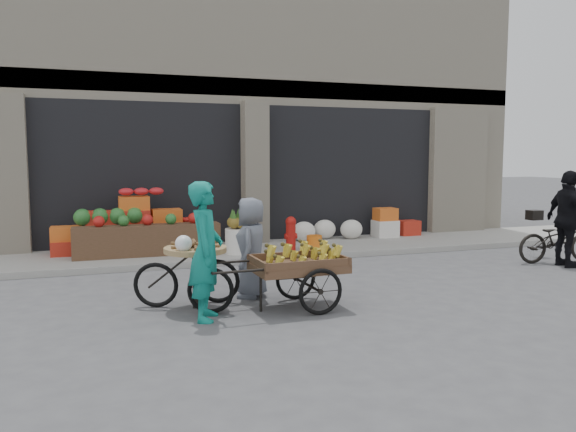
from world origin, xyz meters
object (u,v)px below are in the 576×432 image
object	(u,v)px
seated_person	(249,226)
bicycle	(558,239)
vendor_grey	(251,247)
banana_cart	(295,262)
vendor_woman	(206,251)
tricycle_cart	(195,267)
cyclist	(568,219)
pineapple_bin	(238,241)
orange_bucket	(314,243)
fire_hydrant	(291,232)

from	to	relation	value
seated_person	bicycle	xyz separation A→B (m)	(5.39, -2.97, -0.13)
vendor_grey	bicycle	bearing A→B (deg)	119.67
banana_cart	vendor_woman	distance (m)	1.26
tricycle_cart	cyclist	xyz separation A→B (m)	(7.03, 0.59, 0.33)
seated_person	cyclist	bearing A→B (deg)	-43.04
bicycle	vendor_woman	bearing A→B (deg)	109.02
vendor_woman	tricycle_cart	size ratio (longest dim) A/B	1.21
pineapple_bin	banana_cart	distance (m)	3.83
banana_cart	vendor_grey	world-z (taller)	vendor_grey
cyclist	orange_bucket	bearing A→B (deg)	62.81
orange_bucket	seated_person	xyz separation A→B (m)	(-1.20, 0.70, 0.31)
seated_person	vendor_grey	xyz separation A→B (m)	(-0.96, -3.61, 0.14)
fire_hydrant	vendor_woman	world-z (taller)	vendor_woman
fire_hydrant	bicycle	bearing A→B (deg)	-26.37
orange_bucket	seated_person	size ratio (longest dim) A/B	0.34
fire_hydrant	cyclist	distance (m)	5.26
fire_hydrant	tricycle_cart	world-z (taller)	tricycle_cart
fire_hydrant	seated_person	xyz separation A→B (m)	(-0.70, 0.65, 0.08)
vendor_woman	seated_person	bearing A→B (deg)	-3.17
orange_bucket	bicycle	size ratio (longest dim) A/B	0.19
cyclist	vendor_woman	bearing A→B (deg)	106.20
vendor_grey	cyclist	world-z (taller)	cyclist
orange_bucket	bicycle	world-z (taller)	bicycle
banana_cart	bicycle	xyz separation A→B (m)	(5.96, 1.44, -0.18)
tricycle_cart	vendor_grey	xyz separation A→B (m)	(0.88, 0.35, 0.16)
seated_person	bicycle	world-z (taller)	seated_person
banana_cart	vendor_woman	size ratio (longest dim) A/B	1.20
banana_cart	bicycle	size ratio (longest dim) A/B	1.22
vendor_grey	seated_person	bearing A→B (deg)	-171.02
seated_person	vendor_grey	size ratio (longest dim) A/B	0.64
vendor_grey	fire_hydrant	bearing A→B (deg)	174.60
tricycle_cart	banana_cart	bearing A→B (deg)	2.09
fire_hydrant	vendor_woman	distance (m)	4.65
vendor_woman	tricycle_cart	bearing A→B (deg)	22.29
pineapple_bin	tricycle_cart	xyz separation A→B (m)	(-1.44, -3.36, 0.20)
orange_bucket	bicycle	bearing A→B (deg)	-28.51
vendor_grey	pineapple_bin	bearing A→B (deg)	-166.69
fire_hydrant	tricycle_cart	size ratio (longest dim) A/B	0.49
banana_cart	cyclist	xyz separation A→B (m)	(5.76, 1.04, 0.27)
seated_person	bicycle	bearing A→B (deg)	-38.90
bicycle	orange_bucket	bearing A→B (deg)	68.16
seated_person	vendor_woman	size ratio (longest dim) A/B	0.53
orange_bucket	vendor_grey	world-z (taller)	vendor_grey
bicycle	banana_cart	bearing A→B (deg)	110.30
orange_bucket	tricycle_cart	bearing A→B (deg)	-133.01
fire_hydrant	pineapple_bin	bearing A→B (deg)	177.40
banana_cart	cyclist	size ratio (longest dim) A/B	1.17
vendor_woman	bicycle	world-z (taller)	vendor_woman
pineapple_bin	seated_person	xyz separation A→B (m)	(0.40, 0.60, 0.21)
pineapple_bin	fire_hydrant	world-z (taller)	fire_hydrant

